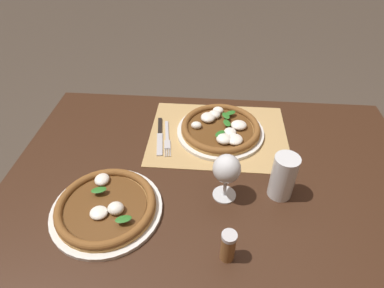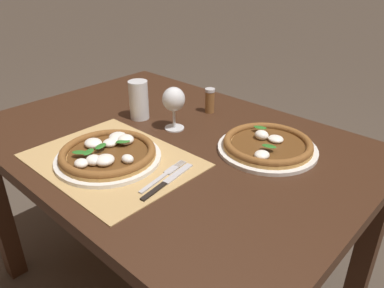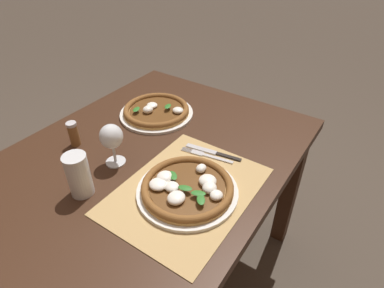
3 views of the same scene
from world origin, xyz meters
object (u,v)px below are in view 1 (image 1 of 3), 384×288
(pint_glass, at_px, (283,177))
(pepper_shaker, at_px, (228,246))
(pizza_near, at_px, (221,129))
(knife, at_px, (160,136))
(pizza_far, at_px, (106,207))
(fork, at_px, (167,138))
(wine_glass, at_px, (227,170))

(pint_glass, height_order, pepper_shaker, pint_glass)
(pizza_near, xyz_separation_m, knife, (0.22, 0.04, -0.02))
(pizza_near, height_order, pint_glass, pint_glass)
(pint_glass, relative_size, knife, 0.67)
(pint_glass, bearing_deg, pizza_near, -56.91)
(pizza_near, bearing_deg, pepper_shaker, 92.53)
(pizza_near, relative_size, pizza_far, 1.01)
(pizza_far, distance_m, fork, 0.36)
(pizza_far, relative_size, pint_glass, 2.18)
(pizza_far, height_order, fork, pizza_far)
(pizza_far, xyz_separation_m, knife, (-0.10, -0.34, -0.01))
(pizza_near, xyz_separation_m, pizza_far, (0.32, 0.38, -0.00))
(pizza_far, distance_m, pepper_shaker, 0.36)
(wine_glass, bearing_deg, pizza_near, -87.10)
(pizza_near, distance_m, knife, 0.22)
(fork, height_order, pepper_shaker, pepper_shaker)
(fork, xyz_separation_m, pepper_shaker, (-0.21, 0.45, 0.04))
(pizza_near, bearing_deg, knife, 9.74)
(pizza_near, relative_size, wine_glass, 2.06)
(pizza_near, xyz_separation_m, pepper_shaker, (-0.02, 0.50, 0.03))
(pizza_far, distance_m, pint_glass, 0.51)
(knife, bearing_deg, wine_glass, 132.26)
(pizza_far, height_order, pint_glass, pint_glass)
(pizza_near, relative_size, knife, 1.49)
(pizza_far, height_order, pepper_shaker, pepper_shaker)
(knife, bearing_deg, pepper_shaker, 117.71)
(pizza_near, distance_m, fork, 0.20)
(fork, distance_m, knife, 0.03)
(knife, distance_m, pepper_shaker, 0.52)
(wine_glass, bearing_deg, pizza_far, 14.37)
(wine_glass, relative_size, pint_glass, 1.07)
(pizza_far, relative_size, pepper_shaker, 3.26)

